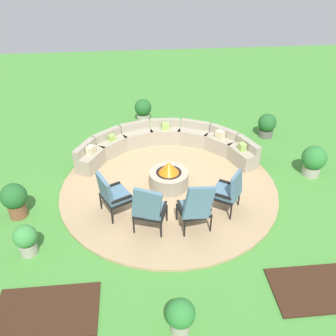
# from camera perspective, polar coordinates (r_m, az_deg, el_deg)

# --- Properties ---
(ground_plane) EXTENTS (24.00, 24.00, 0.00)m
(ground_plane) POSITION_cam_1_polar(r_m,az_deg,el_deg) (8.87, 0.13, -3.13)
(ground_plane) COLOR #478C38
(patio_circle) EXTENTS (5.23, 5.23, 0.06)m
(patio_circle) POSITION_cam_1_polar(r_m,az_deg,el_deg) (8.85, 0.13, -2.98)
(patio_circle) COLOR tan
(patio_circle) RESTS_ON ground_plane
(mulch_bed_left) EXTENTS (1.71, 1.02, 0.04)m
(mulch_bed_left) POSITION_cam_1_polar(r_m,az_deg,el_deg) (6.74, -18.55, -20.65)
(mulch_bed_left) COLOR #382114
(mulch_bed_left) RESTS_ON ground_plane
(mulch_bed_right) EXTENTS (1.71, 1.02, 0.04)m
(mulch_bed_right) POSITION_cam_1_polar(r_m,az_deg,el_deg) (7.22, 22.82, -17.08)
(mulch_bed_right) COLOR #382114
(mulch_bed_right) RESTS_ON ground_plane
(fire_pit) EXTENTS (0.94, 0.94, 0.68)m
(fire_pit) POSITION_cam_1_polar(r_m,az_deg,el_deg) (8.68, 0.13, -1.44)
(fire_pit) COLOR #9E937F
(fire_pit) RESTS_ON patio_circle
(curved_stone_bench) EXTENTS (4.73, 2.10, 0.66)m
(curved_stone_bench) POSITION_cam_1_polar(r_m,az_deg,el_deg) (10.04, -0.30, 3.94)
(curved_stone_bench) COLOR #9E937F
(curved_stone_bench) RESTS_ON patio_circle
(lounge_chair_front_left) EXTENTS (0.78, 0.81, 1.04)m
(lounge_chair_front_left) POSITION_cam_1_polar(r_m,az_deg,el_deg) (7.79, -8.80, -3.99)
(lounge_chair_front_left) COLOR black
(lounge_chair_front_left) RESTS_ON patio_circle
(lounge_chair_front_right) EXTENTS (0.76, 0.73, 1.16)m
(lounge_chair_front_right) POSITION_cam_1_polar(r_m,az_deg,el_deg) (7.28, -3.03, -6.34)
(lounge_chair_front_right) COLOR black
(lounge_chair_front_right) RESTS_ON patio_circle
(lounge_chair_back_left) EXTENTS (0.73, 0.68, 1.19)m
(lounge_chair_back_left) POSITION_cam_1_polar(r_m,az_deg,el_deg) (7.32, 4.40, -6.11)
(lounge_chair_back_left) COLOR black
(lounge_chair_back_left) RESTS_ON patio_circle
(lounge_chair_back_right) EXTENTS (0.78, 0.80, 1.01)m
(lounge_chair_back_right) POSITION_cam_1_polar(r_m,az_deg,el_deg) (7.91, 9.57, -3.52)
(lounge_chair_back_right) COLOR black
(lounge_chair_back_right) RESTS_ON patio_circle
(potted_plant_0) EXTENTS (0.56, 0.56, 0.82)m
(potted_plant_0) POSITION_cam_1_polar(r_m,az_deg,el_deg) (8.45, -23.02, -4.54)
(potted_plant_0) COLOR brown
(potted_plant_0) RESTS_ON ground_plane
(potted_plant_1) EXTENTS (0.62, 0.62, 0.81)m
(potted_plant_1) POSITION_cam_1_polar(r_m,az_deg,el_deg) (9.81, 21.99, 1.20)
(potted_plant_1) COLOR #A89E8E
(potted_plant_1) RESTS_ON ground_plane
(potted_plant_2) EXTENTS (0.46, 0.46, 0.67)m
(potted_plant_2) POSITION_cam_1_polar(r_m,az_deg,el_deg) (5.97, 1.98, -22.26)
(potted_plant_2) COLOR #A89E8E
(potted_plant_2) RESTS_ON ground_plane
(potted_plant_3) EXTENTS (0.45, 0.45, 0.66)m
(potted_plant_3) POSITION_cam_1_polar(r_m,az_deg,el_deg) (7.54, -21.49, -10.38)
(potted_plant_3) COLOR #A89E8E
(potted_plant_3) RESTS_ON ground_plane
(potted_plant_4) EXTENTS (0.54, 0.54, 0.72)m
(potted_plant_4) POSITION_cam_1_polar(r_m,az_deg,el_deg) (11.31, 15.32, 6.59)
(potted_plant_4) COLOR #605B56
(potted_plant_4) RESTS_ON ground_plane
(potted_plant_5) EXTENTS (0.54, 0.54, 0.74)m
(potted_plant_5) POSITION_cam_1_polar(r_m,az_deg,el_deg) (11.88, -3.93, 9.19)
(potted_plant_5) COLOR #A89E8E
(potted_plant_5) RESTS_ON ground_plane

